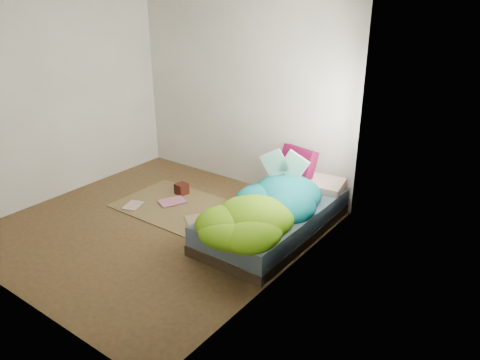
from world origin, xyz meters
name	(u,v)px	position (x,y,z in m)	size (l,w,h in m)	color
ground	(157,227)	(0.00, 0.00, 0.00)	(3.50, 3.50, 0.00)	#432F1A
room_walls	(147,94)	(0.01, 0.01, 1.63)	(3.54, 3.54, 2.62)	beige
bed	(273,220)	(1.22, 0.72, 0.17)	(1.00, 2.00, 0.34)	#32271B
duvet	(263,200)	(1.22, 0.50, 0.51)	(0.96, 1.84, 0.34)	#08717F
rug	(179,207)	(-0.15, 0.55, 0.01)	(1.60, 1.10, 0.01)	brown
pillow_floral	(322,185)	(1.43, 1.50, 0.40)	(0.54, 0.33, 0.12)	white
pillow_magenta	(297,166)	(1.07, 1.49, 0.58)	(0.47, 0.15, 0.47)	#54052F
open_book	(284,157)	(1.12, 1.09, 0.83)	(0.48, 0.10, 0.29)	green
wooden_box	(182,189)	(-0.39, 0.87, 0.09)	(0.15, 0.15, 0.15)	black
floor_book_a	(126,205)	(-0.73, 0.16, 0.02)	(0.21, 0.28, 0.02)	beige
floor_book_b	(169,198)	(-0.40, 0.63, 0.03)	(0.25, 0.34, 0.03)	pink
floor_book_c	(187,222)	(0.25, 0.27, 0.02)	(0.23, 0.31, 0.02)	tan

